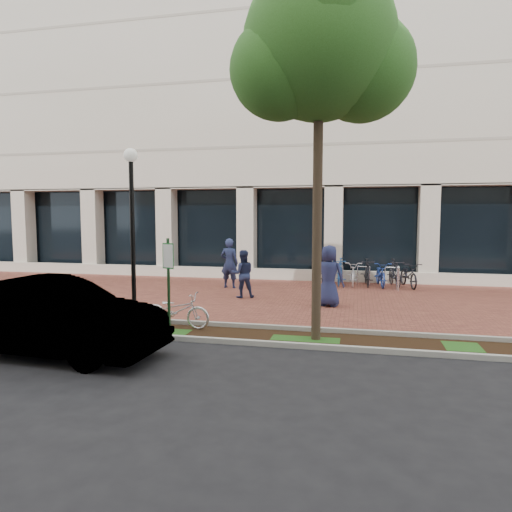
% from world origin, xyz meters
% --- Properties ---
extents(ground, '(120.00, 120.00, 0.00)m').
position_xyz_m(ground, '(0.00, 0.00, 0.00)').
color(ground, black).
rests_on(ground, ground).
extents(brick_plaza, '(40.00, 9.00, 0.01)m').
position_xyz_m(brick_plaza, '(0.00, 0.00, 0.01)').
color(brick_plaza, brown).
rests_on(brick_plaza, ground).
extents(planting_strip, '(40.00, 1.50, 0.01)m').
position_xyz_m(planting_strip, '(0.00, -5.25, 0.01)').
color(planting_strip, black).
rests_on(planting_strip, ground).
extents(curb_plaza_side, '(40.00, 0.12, 0.12)m').
position_xyz_m(curb_plaza_side, '(0.00, -4.50, 0.06)').
color(curb_plaza_side, '#A2A299').
rests_on(curb_plaza_side, ground).
extents(curb_street_side, '(40.00, 0.12, 0.12)m').
position_xyz_m(curb_street_side, '(0.00, -6.00, 0.06)').
color(curb_street_side, '#A2A299').
rests_on(curb_street_side, ground).
extents(near_office_building, '(40.00, 12.12, 16.00)m').
position_xyz_m(near_office_building, '(0.00, 10.47, 10.05)').
color(near_office_building, beige).
rests_on(near_office_building, ground).
extents(parking_sign, '(0.34, 0.07, 2.37)m').
position_xyz_m(parking_sign, '(-1.42, -5.55, 1.51)').
color(parking_sign, '#133519').
rests_on(parking_sign, ground).
extents(lamppost, '(0.36, 0.36, 4.65)m').
position_xyz_m(lamppost, '(-2.76, -4.75, 2.62)').
color(lamppost, black).
rests_on(lamppost, ground).
extents(street_tree, '(4.10, 3.42, 8.44)m').
position_xyz_m(street_tree, '(2.18, -5.18, 6.51)').
color(street_tree, '#463728').
rests_on(street_tree, ground).
extents(locked_bicycle, '(1.80, 0.65, 0.94)m').
position_xyz_m(locked_bicycle, '(-1.49, -4.90, 0.47)').
color(locked_bicycle, silver).
rests_on(locked_bicycle, ground).
extents(pedestrian_left, '(0.76, 0.52, 2.01)m').
position_xyz_m(pedestrian_left, '(-1.96, 1.74, 1.00)').
color(pedestrian_left, '#1D2649').
rests_on(pedestrian_left, ground).
extents(pedestrian_mid, '(1.00, 0.89, 1.70)m').
position_xyz_m(pedestrian_mid, '(-0.91, -0.25, 0.85)').
color(pedestrian_mid, '#1E284C').
rests_on(pedestrian_mid, ground).
extents(pedestrian_right, '(1.09, 0.84, 1.97)m').
position_xyz_m(pedestrian_right, '(2.17, -1.15, 0.99)').
color(pedestrian_right, '#1F254D').
rests_on(pedestrian_right, ground).
extents(bollard, '(0.12, 0.12, 0.95)m').
position_xyz_m(bollard, '(4.61, 2.56, 0.49)').
color(bollard, silver).
rests_on(bollard, ground).
extents(bike_rack_cluster, '(4.26, 2.03, 1.13)m').
position_xyz_m(bike_rack_cluster, '(3.46, 3.48, 0.53)').
color(bike_rack_cluster, black).
rests_on(bike_rack_cluster, ground).
extents(sedan_near_curb, '(4.94, 1.95, 1.60)m').
position_xyz_m(sedan_near_curb, '(-3.19, -7.58, 0.80)').
color(sedan_near_curb, '#AEAEB2').
rests_on(sedan_near_curb, ground).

